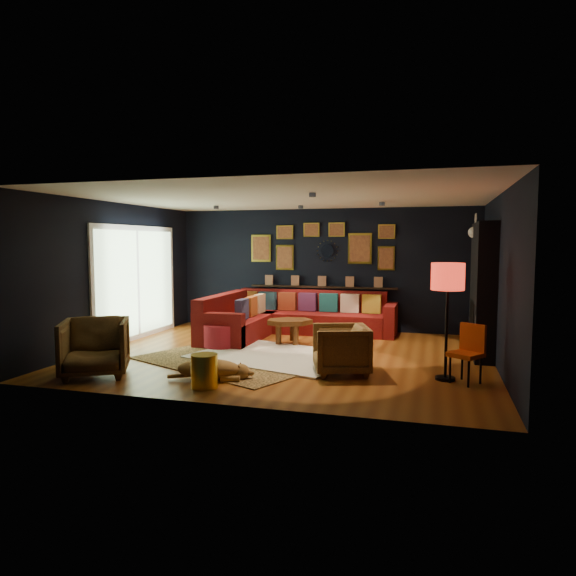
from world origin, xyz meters
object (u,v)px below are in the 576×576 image
(armchair_left, at_px, (95,345))
(coffee_table, at_px, (289,324))
(sectional, at_px, (283,319))
(dog, at_px, (209,365))
(orange_chair, at_px, (469,349))
(floor_lamp, at_px, (448,282))
(armchair_right, at_px, (341,347))
(pouf, at_px, (221,335))
(gold_stool, at_px, (204,371))

(armchair_left, bearing_deg, coffee_table, 26.50)
(sectional, bearing_deg, dog, -89.86)
(dog, bearing_deg, orange_chair, 0.82)
(sectional, relative_size, floor_lamp, 2.13)
(armchair_right, height_order, dog, armchair_right)
(sectional, height_order, armchair_left, armchair_left)
(pouf, relative_size, orange_chair, 0.76)
(pouf, bearing_deg, dog, -70.85)
(sectional, xyz_separation_m, orange_chair, (3.40, -2.78, 0.14))
(pouf, bearing_deg, floor_lamp, -16.29)
(floor_lamp, bearing_deg, dog, -164.01)
(sectional, distance_m, pouf, 1.75)
(pouf, bearing_deg, gold_stool, -71.29)
(floor_lamp, bearing_deg, pouf, 163.71)
(coffee_table, height_order, armchair_right, armchair_right)
(armchair_left, xyz_separation_m, floor_lamp, (4.72, 1.14, 0.90))
(armchair_left, bearing_deg, sectional, 38.52)
(armchair_left, bearing_deg, orange_chair, -16.67)
(armchair_right, distance_m, gold_stool, 1.97)
(sectional, xyz_separation_m, gold_stool, (0.11, -3.97, -0.10))
(armchair_right, bearing_deg, armchair_left, -89.94)
(sectional, height_order, orange_chair, sectional)
(sectional, relative_size, gold_stool, 7.82)
(armchair_left, relative_size, armchair_right, 1.15)
(coffee_table, height_order, gold_stool, coffee_table)
(dog, bearing_deg, sectional, 77.21)
(gold_stool, distance_m, floor_lamp, 3.44)
(coffee_table, xyz_separation_m, dog, (-0.39, -2.65, -0.18))
(armchair_left, height_order, dog, armchair_left)
(orange_chair, bearing_deg, dog, -130.35)
(armchair_right, distance_m, dog, 1.87)
(sectional, bearing_deg, orange_chair, -39.23)
(pouf, relative_size, armchair_right, 0.77)
(coffee_table, bearing_deg, pouf, -148.89)
(sectional, bearing_deg, armchair_right, -58.90)
(coffee_table, relative_size, pouf, 1.77)
(pouf, distance_m, armchair_right, 2.65)
(armchair_left, relative_size, orange_chair, 1.13)
(coffee_table, xyz_separation_m, orange_chair, (3.00, -1.82, 0.08))
(orange_chair, xyz_separation_m, dog, (-3.39, -0.83, -0.26))
(pouf, xyz_separation_m, armchair_left, (-0.92, -2.25, 0.22))
(armchair_left, height_order, floor_lamp, floor_lamp)
(pouf, relative_size, gold_stool, 1.37)
(sectional, bearing_deg, gold_stool, -88.35)
(pouf, xyz_separation_m, gold_stool, (0.80, -2.36, -0.01))
(sectional, relative_size, coffee_table, 3.23)
(orange_chair, bearing_deg, coffee_table, -175.36)
(sectional, xyz_separation_m, pouf, (-0.69, -1.61, -0.09))
(armchair_right, distance_m, floor_lamp, 1.72)
(gold_stool, distance_m, orange_chair, 3.51)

